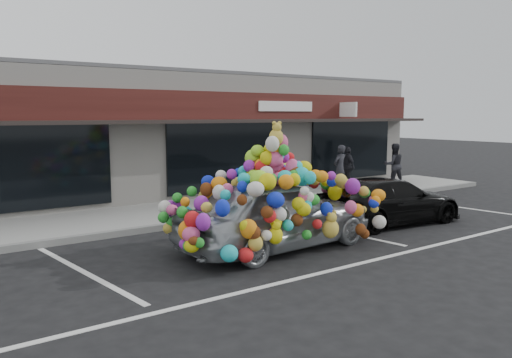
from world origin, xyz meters
TOP-DOWN VIEW (x-y plane):
  - ground at (0.00, 0.00)m, footprint 90.00×90.00m
  - shop_building at (0.00, 8.44)m, footprint 24.00×7.20m
  - sidewalk at (0.00, 4.00)m, footprint 26.00×3.00m
  - kerb at (0.00, 2.50)m, footprint 26.00×0.18m
  - parking_stripe_left at (-3.20, 0.20)m, footprint 0.73×4.37m
  - parking_stripe_mid at (2.80, 0.20)m, footprint 0.73×4.37m
  - parking_stripe_right at (8.20, 0.20)m, footprint 0.73×4.37m
  - lane_line at (2.00, -2.30)m, footprint 14.00×0.12m
  - toy_car at (0.67, -0.49)m, footprint 3.23×4.87m
  - black_sedan at (4.59, -0.23)m, footprint 2.09×4.34m
  - pedestrian_a at (6.89, 3.95)m, footprint 0.66×0.50m
  - pedestrian_b at (9.42, 3.64)m, footprint 0.98×0.90m
  - pedestrian_c at (7.77, 4.46)m, footprint 0.96×0.58m

SIDE VIEW (x-z plane):
  - ground at x=0.00m, z-range 0.00..0.00m
  - parking_stripe_left at x=-3.20m, z-range 0.00..0.01m
  - parking_stripe_mid at x=2.80m, z-range 0.00..0.01m
  - parking_stripe_right at x=8.20m, z-range 0.00..0.01m
  - lane_line at x=2.00m, z-range 0.00..0.01m
  - sidewalk at x=0.00m, z-range 0.00..0.15m
  - kerb at x=0.00m, z-range -0.01..0.15m
  - black_sedan at x=4.59m, z-range 0.00..1.22m
  - pedestrian_c at x=7.77m, z-range 0.15..1.67m
  - toy_car at x=0.67m, z-range -0.45..2.33m
  - pedestrian_b at x=9.42m, z-range 0.15..1.78m
  - pedestrian_a at x=6.89m, z-range 0.15..1.79m
  - shop_building at x=0.00m, z-range 0.01..4.32m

